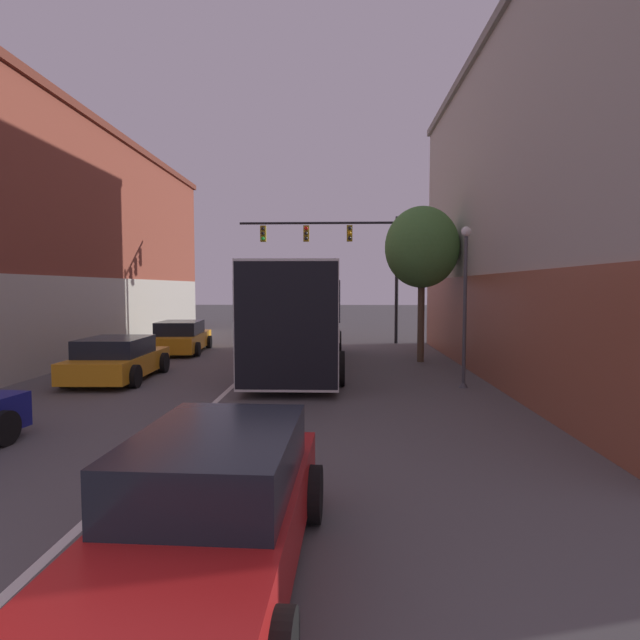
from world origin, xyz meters
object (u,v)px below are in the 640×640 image
at_px(hatchback_foreground, 213,513).
at_px(street_lamp, 465,302).
at_px(street_tree_near, 422,248).
at_px(parked_car_left_near, 181,338).
at_px(bus, 300,311).
at_px(parked_car_left_mid, 118,359).
at_px(traffic_signal_gantry, 344,249).

height_order(hatchback_foreground, street_lamp, street_lamp).
height_order(hatchback_foreground, street_tree_near, street_tree_near).
relative_size(street_lamp, street_tree_near, 0.77).
bearing_deg(hatchback_foreground, parked_car_left_near, 20.50).
distance_m(bus, parked_car_left_near, 6.85).
relative_size(parked_car_left_near, parked_car_left_mid, 1.10).
bearing_deg(street_lamp, parked_car_left_mid, 175.58).
bearing_deg(hatchback_foreground, bus, 2.51).
distance_m(parked_car_left_near, street_lamp, 12.76).
relative_size(hatchback_foreground, parked_car_left_near, 0.95).
xyz_separation_m(hatchback_foreground, street_tree_near, (4.28, 14.34, 3.61)).
bearing_deg(bus, parked_car_left_mid, 115.16).
relative_size(parked_car_left_mid, street_lamp, 0.93).
relative_size(hatchback_foreground, street_lamp, 0.98).
bearing_deg(street_lamp, parked_car_left_near, 144.98).
relative_size(bus, street_lamp, 2.37).
distance_m(bus, street_lamp, 5.93).
height_order(traffic_signal_gantry, street_lamp, traffic_signal_gantry).
distance_m(bus, traffic_signal_gantry, 8.37).
distance_m(bus, parked_car_left_mid, 6.12).
bearing_deg(street_tree_near, parked_car_left_near, 166.63).
distance_m(parked_car_left_mid, traffic_signal_gantry, 13.12).
xyz_separation_m(bus, traffic_signal_gantry, (1.57, 7.75, 2.75)).
bearing_deg(street_tree_near, hatchback_foreground, -106.60).
distance_m(hatchback_foreground, parked_car_left_near, 17.63).
bearing_deg(bus, parked_car_left_near, 54.29).
relative_size(bus, parked_car_left_near, 2.32).
xyz_separation_m(hatchback_foreground, street_lamp, (4.69, 9.45, 1.73)).
bearing_deg(bus, street_lamp, -125.56).
relative_size(hatchback_foreground, parked_car_left_mid, 1.05).
xyz_separation_m(bus, hatchback_foreground, (0.16, -12.84, -1.30)).
height_order(parked_car_left_mid, street_tree_near, street_tree_near).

